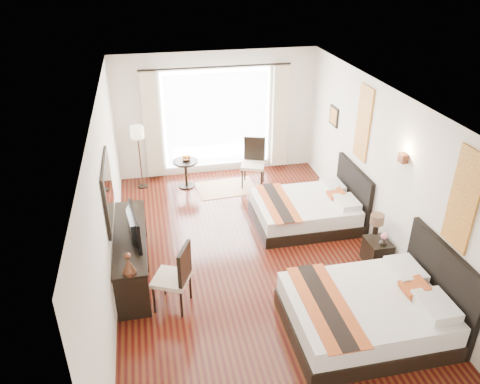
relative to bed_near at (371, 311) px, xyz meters
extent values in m
cube|color=black|center=(-1.22, 1.80, -0.32)|extent=(4.50, 7.50, 0.01)
cube|color=white|center=(-1.22, 1.80, 2.47)|extent=(4.50, 7.50, 0.02)
cube|color=silver|center=(1.03, 1.80, 1.08)|extent=(0.01, 7.50, 2.80)
cube|color=silver|center=(-3.46, 1.80, 1.08)|extent=(0.01, 7.50, 2.80)
cube|color=silver|center=(-1.22, 5.54, 1.08)|extent=(4.50, 0.01, 2.80)
cube|color=white|center=(-1.22, 5.53, 0.98)|extent=(2.40, 0.02, 2.20)
cube|color=white|center=(-1.22, 5.47, 0.98)|extent=(2.30, 0.02, 2.10)
cube|color=beige|center=(-2.67, 5.43, 0.96)|extent=(0.35, 0.14, 2.35)
cube|color=beige|center=(0.23, 5.43, 0.96)|extent=(0.35, 0.14, 2.35)
cube|color=#953315|center=(1.01, 0.00, 1.63)|extent=(0.03, 0.50, 1.35)
cube|color=#953315|center=(1.01, 2.89, 1.63)|extent=(0.03, 0.50, 1.35)
cube|color=#49281A|center=(0.97, 1.41, 1.60)|extent=(0.10, 0.14, 0.14)
cube|color=black|center=(-3.44, 1.96, 1.23)|extent=(0.04, 1.25, 0.95)
cube|color=white|center=(-3.41, 1.96, 1.23)|extent=(0.01, 1.12, 0.82)
cube|color=black|center=(-0.11, 0.00, -0.19)|extent=(2.09, 1.63, 0.26)
cube|color=silver|center=(-0.11, 0.00, 0.09)|extent=(2.03, 1.59, 0.31)
cube|color=black|center=(0.98, 0.00, 0.30)|extent=(0.08, 1.63, 1.23)
cube|color=#A84A1B|center=(-0.69, 0.00, 0.25)|extent=(0.56, 1.69, 0.02)
cube|color=black|center=(0.01, 2.89, -0.20)|extent=(1.87, 1.46, 0.23)
cube|color=silver|center=(0.01, 2.89, 0.05)|extent=(1.81, 1.42, 0.27)
cube|color=black|center=(0.98, 2.89, 0.23)|extent=(0.08, 1.46, 1.09)
cube|color=#A84A1B|center=(-0.52, 2.89, 0.19)|extent=(0.50, 1.52, 0.02)
cube|color=black|center=(0.79, 1.41, -0.10)|extent=(0.37, 0.46, 0.44)
cylinder|color=black|center=(0.79, 1.55, 0.28)|extent=(0.09, 0.09, 0.19)
cylinder|color=#452F21|center=(0.79, 1.55, 0.46)|extent=(0.23, 0.23, 0.17)
imported|color=black|center=(0.80, 1.28, 0.24)|extent=(0.15, 0.15, 0.12)
cube|color=black|center=(-3.21, 1.96, 0.06)|extent=(0.50, 2.20, 0.76)
imported|color=black|center=(-3.19, 1.77, 0.69)|extent=(0.24, 0.88, 0.50)
cube|color=#B8A88D|center=(-2.65, 1.06, 0.17)|extent=(0.65, 0.65, 0.07)
cube|color=black|center=(-2.45, 0.97, 0.47)|extent=(0.24, 0.44, 0.55)
cylinder|color=black|center=(-2.99, 5.07, -0.30)|extent=(0.21, 0.21, 0.03)
cylinder|color=#49281A|center=(-2.99, 5.07, 0.31)|extent=(0.03, 0.03, 1.20)
cylinder|color=beige|center=(-2.99, 5.07, 0.97)|extent=(0.28, 0.28, 0.25)
cylinder|color=black|center=(-2.04, 4.88, 0.00)|extent=(0.55, 0.55, 0.63)
imported|color=#4D321B|center=(-2.01, 4.90, 0.34)|extent=(0.26, 0.26, 0.05)
cube|color=#B8A88D|center=(-0.58, 4.64, 0.18)|extent=(0.64, 0.64, 0.07)
cube|color=black|center=(-0.50, 4.84, 0.48)|extent=(0.45, 0.21, 0.55)
cube|color=#9F855F|center=(-1.19, 4.61, -0.31)|extent=(1.33, 0.95, 0.01)
camera|label=1|loc=(-2.78, -4.42, 4.46)|focal=35.00mm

